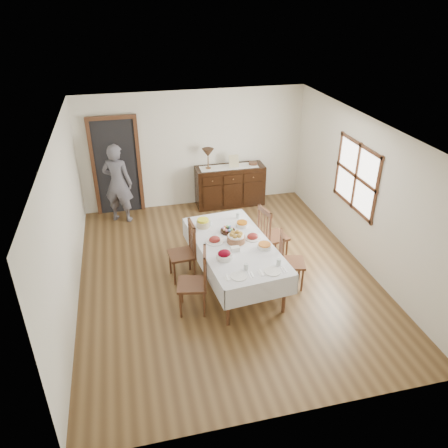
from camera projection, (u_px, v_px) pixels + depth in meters
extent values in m
plane|color=brown|center=(225.00, 274.00, 7.74)|extent=(6.00, 6.00, 0.00)
cube|color=white|center=(226.00, 130.00, 6.50)|extent=(5.00, 6.00, 0.02)
cube|color=white|center=(194.00, 150.00, 9.68)|extent=(5.00, 0.02, 2.60)
cube|color=white|center=(293.00, 332.00, 4.56)|extent=(5.00, 0.02, 2.60)
cube|color=white|center=(65.00, 225.00, 6.61)|extent=(0.02, 6.00, 2.60)
cube|color=white|center=(364.00, 193.00, 7.63)|extent=(0.02, 6.00, 2.60)
cube|color=white|center=(357.00, 176.00, 7.79)|extent=(0.02, 1.30, 1.10)
cube|color=#52301D|center=(356.00, 176.00, 7.79)|extent=(0.03, 1.46, 1.26)
cube|color=black|center=(117.00, 167.00, 9.42)|extent=(0.90, 0.06, 2.10)
cube|color=#52301D|center=(117.00, 168.00, 9.40)|extent=(1.04, 0.08, 2.18)
cube|color=silver|center=(234.00, 245.00, 7.14)|extent=(1.35, 2.35, 0.04)
cylinder|color=#52301D|center=(228.00, 306.00, 6.40)|extent=(0.06, 0.06, 0.72)
cylinder|color=#52301D|center=(284.00, 293.00, 6.66)|extent=(0.06, 0.06, 0.72)
cylinder|color=#52301D|center=(192.00, 242.00, 8.00)|extent=(0.06, 0.06, 0.72)
cylinder|color=#52301D|center=(239.00, 234.00, 8.27)|extent=(0.06, 0.06, 0.72)
cube|color=silver|center=(201.00, 259.00, 7.05)|extent=(0.26, 2.27, 0.35)
cube|color=silver|center=(266.00, 247.00, 7.38)|extent=(0.26, 2.27, 0.35)
cube|color=silver|center=(262.00, 292.00, 6.28)|extent=(1.16, 0.14, 0.35)
cube|color=silver|center=(213.00, 222.00, 8.15)|extent=(1.16, 0.14, 0.35)
cube|color=#52301D|center=(192.00, 284.00, 6.66)|extent=(0.53, 0.53, 0.04)
cylinder|color=#52301D|center=(182.00, 291.00, 6.93)|extent=(0.04, 0.04, 0.46)
cylinder|color=#52301D|center=(180.00, 305.00, 6.62)|extent=(0.04, 0.04, 0.46)
cylinder|color=#52301D|center=(204.00, 290.00, 6.94)|extent=(0.04, 0.04, 0.46)
cylinder|color=#52301D|center=(204.00, 305.00, 6.63)|extent=(0.04, 0.04, 0.46)
cylinder|color=#52301D|center=(205.00, 261.00, 6.69)|extent=(0.04, 0.04, 0.59)
cylinder|color=#52301D|center=(205.00, 276.00, 6.36)|extent=(0.04, 0.04, 0.59)
cube|color=#52301D|center=(205.00, 254.00, 6.40)|extent=(0.13, 0.42, 0.08)
cylinder|color=#52301D|center=(205.00, 266.00, 6.62)|extent=(0.02, 0.02, 0.49)
cylinder|color=#52301D|center=(205.00, 269.00, 6.53)|extent=(0.02, 0.02, 0.49)
cylinder|color=#52301D|center=(205.00, 273.00, 6.45)|extent=(0.02, 0.02, 0.49)
cube|color=#52301D|center=(182.00, 255.00, 7.43)|extent=(0.47, 0.47, 0.04)
cylinder|color=#52301D|center=(170.00, 263.00, 7.65)|extent=(0.04, 0.04, 0.44)
cylinder|color=#52301D|center=(175.00, 274.00, 7.35)|extent=(0.04, 0.04, 0.44)
cylinder|color=#52301D|center=(190.00, 259.00, 7.74)|extent=(0.04, 0.04, 0.44)
cylinder|color=#52301D|center=(195.00, 270.00, 7.45)|extent=(0.04, 0.04, 0.44)
cylinder|color=#52301D|center=(190.00, 233.00, 7.50)|extent=(0.04, 0.04, 0.58)
cylinder|color=#52301D|center=(195.00, 244.00, 7.19)|extent=(0.04, 0.04, 0.58)
cube|color=#52301D|center=(192.00, 225.00, 7.23)|extent=(0.07, 0.41, 0.08)
cylinder|color=#52301D|center=(191.00, 237.00, 7.43)|extent=(0.02, 0.02, 0.47)
cylinder|color=#52301D|center=(192.00, 239.00, 7.36)|extent=(0.02, 0.02, 0.47)
cylinder|color=#52301D|center=(194.00, 242.00, 7.28)|extent=(0.02, 0.02, 0.47)
cube|color=#52301D|center=(292.00, 263.00, 7.24)|extent=(0.51, 0.51, 0.04)
cylinder|color=#52301D|center=(302.00, 280.00, 7.20)|extent=(0.04, 0.04, 0.43)
cylinder|color=#52301D|center=(299.00, 269.00, 7.50)|extent=(0.04, 0.04, 0.43)
cylinder|color=#52301D|center=(282.00, 280.00, 7.21)|extent=(0.04, 0.04, 0.43)
cylinder|color=#52301D|center=(280.00, 268.00, 7.51)|extent=(0.04, 0.04, 0.43)
cylinder|color=#52301D|center=(283.00, 254.00, 6.96)|extent=(0.04, 0.04, 0.55)
cylinder|color=#52301D|center=(281.00, 243.00, 7.27)|extent=(0.04, 0.04, 0.55)
cube|color=#52301D|center=(282.00, 236.00, 7.00)|extent=(0.14, 0.39, 0.08)
cylinder|color=#52301D|center=(282.00, 252.00, 7.04)|extent=(0.02, 0.02, 0.46)
cylinder|color=#52301D|center=(281.00, 249.00, 7.12)|extent=(0.02, 0.02, 0.46)
cylinder|color=#52301D|center=(281.00, 247.00, 7.20)|extent=(0.02, 0.02, 0.46)
cube|color=#52301D|center=(273.00, 237.00, 7.92)|extent=(0.54, 0.54, 0.04)
cylinder|color=#52301D|center=(287.00, 251.00, 7.96)|extent=(0.04, 0.04, 0.47)
cylinder|color=#52301D|center=(276.00, 242.00, 8.25)|extent=(0.04, 0.04, 0.47)
cylinder|color=#52301D|center=(269.00, 256.00, 7.82)|extent=(0.04, 0.04, 0.47)
cylinder|color=#52301D|center=(259.00, 246.00, 8.11)|extent=(0.04, 0.04, 0.47)
cylinder|color=#52301D|center=(270.00, 229.00, 7.54)|extent=(0.04, 0.04, 0.61)
cylinder|color=#52301D|center=(259.00, 220.00, 7.85)|extent=(0.04, 0.04, 0.61)
cube|color=#52301D|center=(265.00, 211.00, 7.57)|extent=(0.14, 0.43, 0.09)
cylinder|color=#52301D|center=(267.00, 228.00, 7.62)|extent=(0.02, 0.02, 0.50)
cylinder|color=#52301D|center=(264.00, 225.00, 7.70)|extent=(0.02, 0.02, 0.50)
cylinder|color=#52301D|center=(261.00, 223.00, 7.78)|extent=(0.02, 0.02, 0.50)
cube|color=black|center=(230.00, 186.00, 10.00)|extent=(1.55, 0.52, 0.93)
cube|color=black|center=(212.00, 181.00, 9.54)|extent=(0.43, 0.02, 0.19)
sphere|color=brown|center=(213.00, 181.00, 9.52)|extent=(0.03, 0.03, 0.03)
cube|color=black|center=(233.00, 179.00, 9.64)|extent=(0.43, 0.02, 0.19)
sphere|color=brown|center=(233.00, 179.00, 9.62)|extent=(0.03, 0.03, 0.03)
cube|color=black|center=(253.00, 177.00, 9.73)|extent=(0.43, 0.02, 0.19)
sphere|color=brown|center=(253.00, 177.00, 9.71)|extent=(0.03, 0.03, 0.03)
imported|color=#5D5B67|center=(117.00, 181.00, 9.10)|extent=(0.67, 0.56, 1.83)
cylinder|color=brown|center=(236.00, 239.00, 7.15)|extent=(0.30, 0.30, 0.11)
cylinder|color=white|center=(236.00, 236.00, 7.12)|extent=(0.27, 0.27, 0.02)
sphere|color=#B18332|center=(240.00, 234.00, 7.12)|extent=(0.08, 0.08, 0.08)
sphere|color=#B18332|center=(237.00, 232.00, 7.17)|extent=(0.08, 0.08, 0.08)
sphere|color=#B18332|center=(233.00, 233.00, 7.15)|extent=(0.08, 0.08, 0.08)
sphere|color=#B18332|center=(232.00, 235.00, 7.09)|extent=(0.08, 0.08, 0.08)
sphere|color=#B18332|center=(235.00, 236.00, 7.04)|extent=(0.08, 0.08, 0.08)
sphere|color=#B18332|center=(239.00, 236.00, 7.06)|extent=(0.08, 0.08, 0.08)
cylinder|color=black|center=(228.00, 231.00, 7.45)|extent=(0.25, 0.25, 0.04)
ellipsoid|color=pink|center=(232.00, 228.00, 7.44)|extent=(0.05, 0.05, 0.06)
ellipsoid|color=#6BABFF|center=(230.00, 227.00, 7.48)|extent=(0.05, 0.05, 0.06)
ellipsoid|color=#7ADA71|center=(227.00, 227.00, 7.49)|extent=(0.05, 0.05, 0.06)
ellipsoid|color=orange|center=(225.00, 227.00, 7.47)|extent=(0.05, 0.05, 0.06)
ellipsoid|color=#CC8AE1|center=(224.00, 228.00, 7.44)|extent=(0.05, 0.05, 0.06)
ellipsoid|color=#EFBF72|center=(224.00, 230.00, 7.39)|extent=(0.05, 0.05, 0.06)
ellipsoid|color=pink|center=(227.00, 231.00, 7.37)|extent=(0.05, 0.05, 0.06)
ellipsoid|color=#6BABFF|center=(229.00, 230.00, 7.37)|extent=(0.05, 0.05, 0.06)
ellipsoid|color=#7ADA71|center=(231.00, 229.00, 7.40)|extent=(0.05, 0.05, 0.06)
cylinder|color=silver|center=(215.00, 241.00, 7.18)|extent=(0.32, 0.32, 0.02)
ellipsoid|color=maroon|center=(215.00, 240.00, 7.17)|extent=(0.19, 0.16, 0.11)
cylinder|color=silver|center=(253.00, 238.00, 7.27)|extent=(0.27, 0.27, 0.02)
ellipsoid|color=maroon|center=(253.00, 236.00, 7.26)|extent=(0.19, 0.16, 0.11)
cylinder|color=silver|center=(224.00, 257.00, 6.72)|extent=(0.25, 0.25, 0.07)
ellipsoid|color=#610010|center=(224.00, 253.00, 6.69)|extent=(0.20, 0.17, 0.11)
cylinder|color=silver|center=(242.00, 225.00, 7.63)|extent=(0.21, 0.21, 0.06)
cylinder|color=orange|center=(242.00, 223.00, 7.61)|extent=(0.18, 0.18, 0.03)
cylinder|color=tan|center=(203.00, 224.00, 7.61)|extent=(0.23, 0.23, 0.11)
cylinder|color=yellow|center=(203.00, 220.00, 7.57)|extent=(0.20, 0.20, 0.04)
cylinder|color=silver|center=(264.00, 246.00, 7.00)|extent=(0.23, 0.23, 0.05)
cylinder|color=orange|center=(265.00, 244.00, 6.98)|extent=(0.20, 0.20, 0.02)
cube|color=silver|center=(235.00, 249.00, 6.92)|extent=(0.15, 0.10, 0.07)
cylinder|color=silver|center=(239.00, 276.00, 6.31)|extent=(0.25, 0.25, 0.01)
cube|color=white|center=(228.00, 278.00, 6.28)|extent=(0.09, 0.13, 0.01)
cube|color=silver|center=(228.00, 278.00, 6.28)|extent=(0.03, 0.16, 0.01)
cube|color=silver|center=(249.00, 275.00, 6.35)|extent=(0.03, 0.18, 0.01)
cube|color=silver|center=(252.00, 275.00, 6.36)|extent=(0.03, 0.14, 0.01)
cylinder|color=silver|center=(246.00, 267.00, 6.45)|extent=(0.07, 0.07, 0.10)
cylinder|color=silver|center=(272.00, 271.00, 6.42)|extent=(0.25, 0.25, 0.01)
cube|color=white|center=(261.00, 273.00, 6.39)|extent=(0.09, 0.13, 0.01)
cube|color=silver|center=(261.00, 273.00, 6.39)|extent=(0.03, 0.16, 0.01)
cube|color=silver|center=(283.00, 270.00, 6.46)|extent=(0.03, 0.18, 0.01)
cube|color=silver|center=(285.00, 270.00, 6.46)|extent=(0.03, 0.14, 0.01)
cylinder|color=silver|center=(279.00, 262.00, 6.56)|extent=(0.07, 0.07, 0.10)
cylinder|color=silver|center=(210.00, 223.00, 7.64)|extent=(0.07, 0.07, 0.10)
cylinder|color=silver|center=(238.00, 216.00, 7.90)|extent=(0.06, 0.06, 0.10)
cube|color=white|center=(229.00, 167.00, 9.75)|extent=(1.30, 0.35, 0.01)
cylinder|color=brown|center=(208.00, 168.00, 9.66)|extent=(0.12, 0.12, 0.03)
cylinder|color=brown|center=(208.00, 162.00, 9.59)|extent=(0.02, 0.02, 0.25)
cone|color=#3D2819|center=(208.00, 153.00, 9.49)|extent=(0.26, 0.26, 0.18)
cube|color=tan|center=(234.00, 161.00, 9.68)|extent=(0.22, 0.08, 0.28)
cylinder|color=#52301D|center=(253.00, 163.00, 9.87)|extent=(0.20, 0.20, 0.06)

